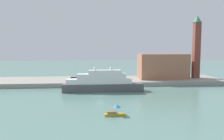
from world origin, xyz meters
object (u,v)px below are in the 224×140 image
large_yacht (102,83)px  person_figure (82,79)px  mooring_bollard (117,81)px  bell_tower (197,45)px  small_motorboat (115,112)px  harbor_building (163,66)px  parked_car (74,78)px

large_yacht → person_figure: size_ratio=16.80×
person_figure → mooring_bollard: person_figure is taller
bell_tower → person_figure: size_ratio=16.54×
small_motorboat → harbor_building: harbor_building is taller
small_motorboat → parked_car: 50.40m
small_motorboat → person_figure: bearing=101.8°
harbor_building → bell_tower: (15.73, 0.59, 9.53)m
small_motorboat → mooring_bollard: (4.78, 40.17, 1.17)m
bell_tower → parked_car: 57.24m
large_yacht → small_motorboat: 29.92m
person_figure → large_yacht: bearing=-63.6°
small_motorboat → mooring_bollard: size_ratio=5.73×
bell_tower → parked_car: bell_tower is taller
harbor_building → large_yacht: bearing=-144.9°
bell_tower → mooring_bollard: size_ratio=33.22×
bell_tower → person_figure: 53.82m
mooring_bollard → bell_tower: bearing=15.0°
large_yacht → harbor_building: (28.24, 19.84, 4.20)m
parked_car → bell_tower: bearing=1.6°
large_yacht → harbor_building: bearing=35.1°
small_motorboat → parked_car: parked_car is taller
bell_tower → mooring_bollard: (-37.43, -10.06, -14.64)m
large_yacht → person_figure: large_yacht is taller
harbor_building → parked_car: harbor_building is taller
harbor_building → person_figure: harbor_building is taller
parked_car → harbor_building: bearing=1.4°
small_motorboat → parked_car: (-13.13, 48.64, 1.29)m
bell_tower → parked_car: (-55.34, -1.59, -14.53)m
person_figure → parked_car: bearing=137.7°
parked_car → person_figure: 4.99m
harbor_building → parked_car: size_ratio=5.18×
large_yacht → bell_tower: (43.97, 20.43, 13.73)m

